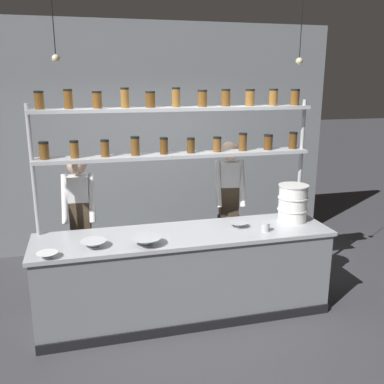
% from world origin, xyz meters
% --- Properties ---
extents(ground_plane, '(40.00, 40.00, 0.00)m').
position_xyz_m(ground_plane, '(0.00, 0.00, 0.00)').
color(ground_plane, '#3D3D42').
extents(back_wall, '(5.45, 0.12, 3.23)m').
position_xyz_m(back_wall, '(0.00, 2.15, 1.61)').
color(back_wall, gray).
rests_on(back_wall, ground_plane).
extents(prep_counter, '(3.05, 0.76, 0.92)m').
position_xyz_m(prep_counter, '(0.00, -0.00, 0.46)').
color(prep_counter, gray).
rests_on(prep_counter, ground_plane).
extents(spice_shelf_unit, '(2.94, 0.28, 2.37)m').
position_xyz_m(spice_shelf_unit, '(0.01, 0.33, 1.88)').
color(spice_shelf_unit, '#ADAFB5').
rests_on(spice_shelf_unit, ground_plane).
extents(chef_left, '(0.38, 0.30, 1.66)m').
position_xyz_m(chef_left, '(-1.03, 0.68, 0.96)').
color(chef_left, black).
rests_on(chef_left, ground_plane).
extents(chef_center, '(0.39, 0.32, 1.73)m').
position_xyz_m(chef_center, '(0.72, 0.71, 1.01)').
color(chef_center, black).
rests_on(chef_center, ground_plane).
extents(container_stack, '(0.33, 0.33, 0.41)m').
position_xyz_m(container_stack, '(1.25, 0.09, 1.13)').
color(container_stack, white).
rests_on(container_stack, prep_counter).
extents(prep_bowl_near_left, '(0.19, 0.19, 0.05)m').
position_xyz_m(prep_bowl_near_left, '(-1.32, -0.31, 0.94)').
color(prep_bowl_near_left, white).
rests_on(prep_bowl_near_left, prep_counter).
extents(prep_bowl_center_front, '(0.30, 0.30, 0.08)m').
position_xyz_m(prep_bowl_center_front, '(-0.44, -0.23, 0.96)').
color(prep_bowl_center_front, '#B2B7BC').
rests_on(prep_bowl_center_front, prep_counter).
extents(prep_bowl_center_back, '(0.25, 0.25, 0.07)m').
position_xyz_m(prep_bowl_center_back, '(-0.92, -0.16, 0.95)').
color(prep_bowl_center_back, silver).
rests_on(prep_bowl_center_back, prep_counter).
extents(prep_bowl_near_right, '(0.19, 0.19, 0.05)m').
position_xyz_m(prep_bowl_near_right, '(0.60, 0.04, 0.95)').
color(prep_bowl_near_right, '#B2B7BC').
rests_on(prep_bowl_near_right, prep_counter).
extents(serving_cup_front, '(0.09, 0.09, 0.09)m').
position_xyz_m(serving_cup_front, '(0.82, -0.16, 0.96)').
color(serving_cup_front, '#B2B7BC').
rests_on(serving_cup_front, prep_counter).
extents(pendant_light_row, '(2.38, 0.07, 0.59)m').
position_xyz_m(pendant_light_row, '(0.02, 0.00, 2.65)').
color(pendant_light_row, black).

